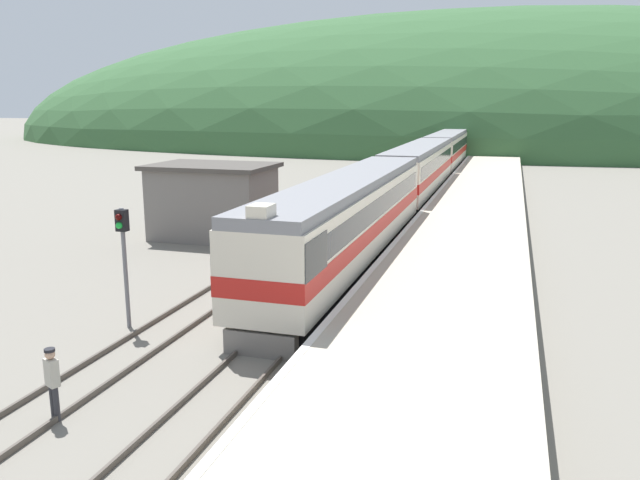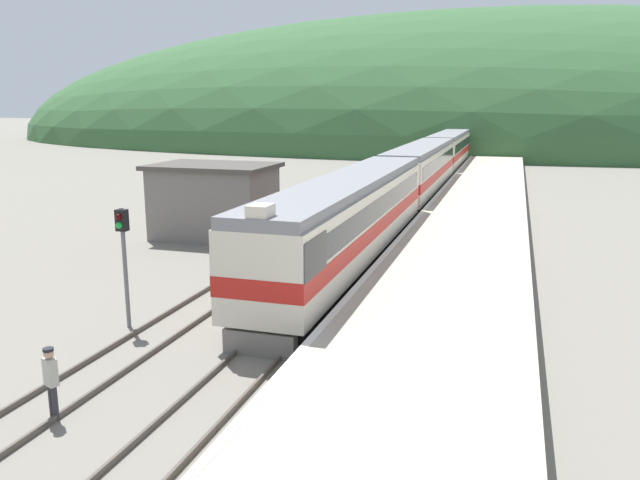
% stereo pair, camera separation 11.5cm
% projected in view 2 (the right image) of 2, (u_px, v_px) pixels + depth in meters
% --- Properties ---
extents(track_main, '(1.52, 180.00, 0.16)m').
position_uv_depth(track_main, '(447.00, 172.00, 67.26)').
color(track_main, '#4C443D').
rests_on(track_main, ground).
extents(track_siding, '(1.52, 180.00, 0.16)m').
position_uv_depth(track_siding, '(411.00, 171.00, 68.38)').
color(track_siding, '#4C443D').
rests_on(track_siding, ground).
extents(platform, '(6.13, 140.00, 1.00)m').
position_uv_depth(platform, '(482.00, 196.00, 47.14)').
color(platform, '#B2A893').
rests_on(platform, ground).
extents(distant_hills, '(193.66, 87.15, 47.17)m').
position_uv_depth(distant_hills, '(477.00, 142.00, 117.76)').
color(distant_hills, '#335B33').
rests_on(distant_hills, ground).
extents(station_shed, '(6.67, 4.72, 4.12)m').
position_uv_depth(station_shed, '(214.00, 201.00, 34.66)').
color(station_shed, slate).
rests_on(station_shed, ground).
extents(express_train_lead_car, '(2.96, 21.72, 4.55)m').
position_uv_depth(express_train_lead_car, '(349.00, 220.00, 27.93)').
color(express_train_lead_car, black).
rests_on(express_train_lead_car, ground).
extents(carriage_second, '(2.95, 20.77, 4.19)m').
position_uv_depth(carriage_second, '(421.00, 170.00, 48.79)').
color(carriage_second, black).
rests_on(carriage_second, ground).
extents(carriage_third, '(2.95, 20.77, 4.19)m').
position_uv_depth(carriage_third, '(450.00, 150.00, 68.97)').
color(carriage_third, black).
rests_on(carriage_third, ground).
extents(carriage_fourth, '(2.95, 20.77, 4.19)m').
position_uv_depth(carriage_fourth, '(465.00, 139.00, 89.16)').
color(carriage_fourth, black).
rests_on(carriage_fourth, ground).
extents(signal_post_siding, '(0.36, 0.42, 4.08)m').
position_uv_depth(signal_post_siding, '(123.00, 243.00, 20.46)').
color(signal_post_siding, slate).
rests_on(signal_post_siding, ground).
extents(track_worker, '(0.42, 0.35, 1.81)m').
position_uv_depth(track_worker, '(51.00, 379.00, 14.74)').
color(track_worker, '#2D2D33').
rests_on(track_worker, ground).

